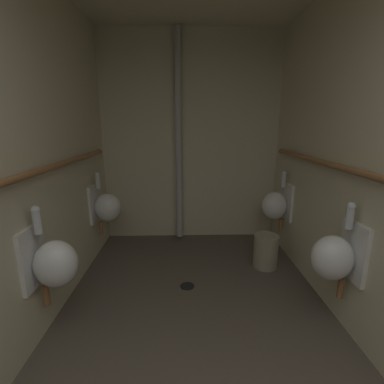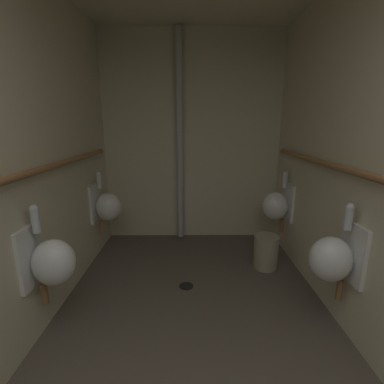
{
  "view_description": "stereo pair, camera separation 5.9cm",
  "coord_description": "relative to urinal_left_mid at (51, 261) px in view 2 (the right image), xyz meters",
  "views": [
    {
      "loc": [
        -0.09,
        0.12,
        1.55
      ],
      "look_at": [
        -0.0,
        2.99,
        0.83
      ],
      "focal_mm": 25.52,
      "sensor_mm": 36.0,
      "label": 1
    },
    {
      "loc": [
        -0.03,
        0.12,
        1.55
      ],
      "look_at": [
        -0.0,
        2.99,
        0.83
      ],
      "focal_mm": 25.52,
      "sensor_mm": 36.0,
      "label": 2
    }
  ],
  "objects": [
    {
      "name": "floor",
      "position": [
        1.01,
        0.01,
        -0.65
      ],
      "size": [
        2.44,
        3.89,
        0.08
      ],
      "primitive_type": "cube",
      "color": "brown",
      "rests_on": "ground"
    },
    {
      "name": "wall_left",
      "position": [
        -0.18,
        0.01,
        0.74
      ],
      "size": [
        0.06,
        3.89,
        2.7
      ],
      "primitive_type": "cube",
      "color": "beige",
      "rests_on": "ground"
    },
    {
      "name": "wall_right",
      "position": [
        2.2,
        0.01,
        0.74
      ],
      "size": [
        0.06,
        3.89,
        2.7
      ],
      "primitive_type": "cube",
      "color": "beige",
      "rests_on": "ground"
    },
    {
      "name": "wall_back",
      "position": [
        1.01,
        1.93,
        0.74
      ],
      "size": [
        2.44,
        0.06,
        2.7
      ],
      "primitive_type": "cube",
      "color": "beige",
      "rests_on": "ground"
    },
    {
      "name": "urinal_left_mid",
      "position": [
        0.0,
        0.0,
        0.0
      ],
      "size": [
        0.32,
        0.3,
        0.76
      ],
      "color": "white"
    },
    {
      "name": "urinal_left_far",
      "position": [
        0.0,
        1.33,
        0.0
      ],
      "size": [
        0.32,
        0.3,
        0.76
      ],
      "color": "white"
    },
    {
      "name": "urinal_right_mid",
      "position": [
        2.02,
        0.03,
        0.0
      ],
      "size": [
        0.32,
        0.3,
        0.76
      ],
      "color": "white"
    },
    {
      "name": "urinal_right_far",
      "position": [
        2.02,
        1.35,
        0.0
      ],
      "size": [
        0.32,
        0.3,
        0.76
      ],
      "color": "white"
    },
    {
      "name": "supply_pipe_left",
      "position": [
        -0.09,
        -0.02,
        0.62
      ],
      "size": [
        0.06,
        3.17,
        0.06
      ],
      "color": "#936038"
    },
    {
      "name": "supply_pipe_right",
      "position": [
        2.11,
        0.03,
        0.62
      ],
      "size": [
        0.06,
        3.1,
        0.06
      ],
      "color": "#936038"
    },
    {
      "name": "standpipe_back_wall",
      "position": [
        0.85,
        1.82,
        0.74
      ],
      "size": [
        0.09,
        0.09,
        2.65
      ],
      "primitive_type": "cylinder",
      "color": "#B2B2B2",
      "rests_on": "ground"
    },
    {
      "name": "floor_drain",
      "position": [
        0.95,
        0.62,
        -0.61
      ],
      "size": [
        0.14,
        0.14,
        0.01
      ],
      "primitive_type": "cylinder",
      "color": "black",
      "rests_on": "ground"
    },
    {
      "name": "waste_bin",
      "position": [
        1.82,
        0.99,
        -0.43
      ],
      "size": [
        0.27,
        0.27,
        0.37
      ],
      "primitive_type": "cylinder",
      "color": "#9E937A",
      "rests_on": "ground"
    }
  ]
}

